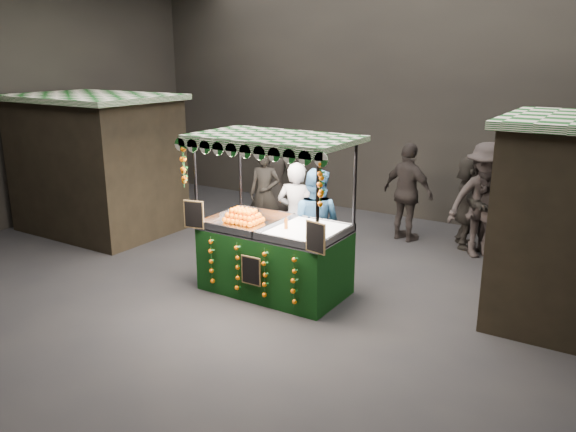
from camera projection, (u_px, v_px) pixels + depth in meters
The scene contains 12 objects.
ground at pixel (255, 293), 8.22m from camera, with size 12.00×12.00×0.00m, color black.
market_hall at pixel (251, 49), 7.30m from camera, with size 12.10×10.10×5.05m.
neighbour_stall_left at pixel (97, 163), 10.93m from camera, with size 3.00×2.20×2.60m.
juice_stall at pixel (274, 246), 8.09m from camera, with size 2.34×1.37×2.26m.
vendor_grey at pixel (296, 216), 8.98m from camera, with size 0.71×0.54×1.72m.
vendor_blue at pixel (315, 224), 8.60m from camera, with size 0.91×0.76×1.71m.
shopper_0 at pixel (265, 193), 10.67m from camera, with size 0.68×0.54×1.62m.
shopper_1 at pixel (485, 214), 9.46m from camera, with size 0.94×0.93×1.53m.
shopper_2 at pixel (408, 192), 10.36m from camera, with size 1.14×0.73×1.80m.
shopper_3 at pixel (485, 201), 9.49m from camera, with size 1.43×1.35×1.95m.
shopper_4 at pixel (275, 175), 12.22m from camera, with size 0.89×0.66×1.68m.
shopper_5 at pixel (469, 202), 10.03m from camera, with size 1.02×1.59×1.64m.
Camera 1 is at (4.44, -6.19, 3.31)m, focal length 35.62 mm.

